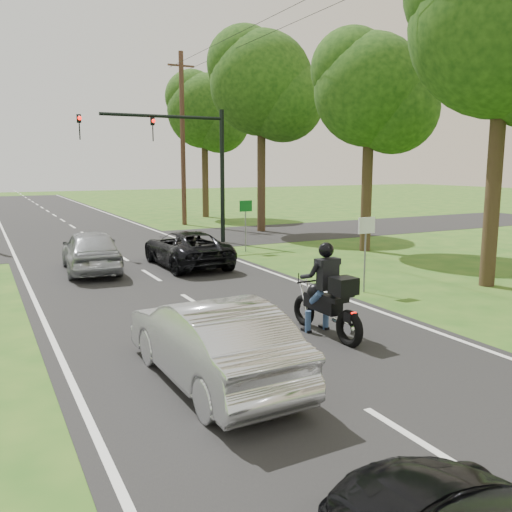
% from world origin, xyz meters
% --- Properties ---
extents(ground, '(140.00, 140.00, 0.00)m').
position_xyz_m(ground, '(0.00, 0.00, 0.00)').
color(ground, '#275718').
rests_on(ground, ground).
extents(road, '(8.00, 100.00, 0.01)m').
position_xyz_m(road, '(0.00, 10.00, 0.01)').
color(road, black).
rests_on(road, ground).
extents(cross_road, '(60.00, 7.00, 0.01)m').
position_xyz_m(cross_road, '(0.00, 16.00, 0.01)').
color(cross_road, black).
rests_on(cross_road, ground).
extents(motorcycle_rider, '(0.66, 2.33, 2.01)m').
position_xyz_m(motorcycle_rider, '(1.48, 0.16, 0.79)').
color(motorcycle_rider, black).
rests_on(motorcycle_rider, ground).
extents(dark_suv, '(2.12, 4.54, 1.26)m').
position_xyz_m(dark_suv, '(1.62, 9.09, 0.64)').
color(dark_suv, black).
rests_on(dark_suv, road).
extents(silver_sedan, '(1.63, 4.34, 1.41)m').
position_xyz_m(silver_sedan, '(-1.62, -1.00, 0.72)').
color(silver_sedan, silver).
rests_on(silver_sedan, road).
extents(silver_suv, '(2.04, 4.37, 1.45)m').
position_xyz_m(silver_suv, '(-1.59, 9.51, 0.74)').
color(silver_suv, '#A2A5AA').
rests_on(silver_suv, road).
extents(traffic_signal, '(6.38, 0.44, 6.00)m').
position_xyz_m(traffic_signal, '(3.34, 14.00, 4.14)').
color(traffic_signal, black).
rests_on(traffic_signal, ground).
extents(utility_pole_far, '(1.60, 0.28, 10.00)m').
position_xyz_m(utility_pole_far, '(6.20, 22.00, 5.08)').
color(utility_pole_far, '#513024').
rests_on(utility_pole_far, ground).
extents(sign_white, '(0.55, 0.07, 2.12)m').
position_xyz_m(sign_white, '(4.70, 2.98, 1.60)').
color(sign_white, slate).
rests_on(sign_white, ground).
extents(sign_green, '(0.55, 0.07, 2.12)m').
position_xyz_m(sign_green, '(4.90, 10.98, 1.60)').
color(sign_green, slate).
rests_on(sign_green, ground).
extents(tree_row_c, '(4.80, 4.65, 8.76)m').
position_xyz_m(tree_row_c, '(9.75, 8.80, 6.23)').
color(tree_row_c, '#332316').
rests_on(tree_row_c, ground).
extents(tree_row_d, '(5.76, 5.58, 10.45)m').
position_xyz_m(tree_row_d, '(9.10, 16.76, 7.43)').
color(tree_row_d, '#332316').
rests_on(tree_row_d, ground).
extents(tree_row_e, '(5.28, 5.12, 9.61)m').
position_xyz_m(tree_row_e, '(9.48, 25.78, 6.83)').
color(tree_row_e, '#332316').
rests_on(tree_row_e, ground).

